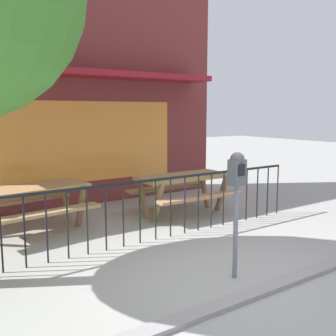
# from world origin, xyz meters

# --- Properties ---
(ground) EXTENTS (40.00, 40.00, 0.00)m
(ground) POSITION_xyz_m (0.00, 0.00, 0.00)
(ground) COLOR #969692
(pub_storefront) EXTENTS (7.07, 1.32, 5.22)m
(pub_storefront) POSITION_xyz_m (0.00, 4.87, 2.60)
(pub_storefront) COLOR #49260E
(pub_storefront) RESTS_ON ground
(patio_fence_front) EXTENTS (5.96, 0.04, 0.97)m
(patio_fence_front) POSITION_xyz_m (0.00, 1.80, 0.66)
(patio_fence_front) COLOR black
(patio_fence_front) RESTS_ON ground
(picnic_table_left) EXTENTS (1.94, 1.55, 0.79)m
(picnic_table_left) POSITION_xyz_m (-1.34, 3.26, 0.61)
(picnic_table_left) COLOR #A37A4B
(picnic_table_left) RESTS_ON ground
(picnic_table_right) EXTENTS (1.84, 1.41, 0.79)m
(picnic_table_right) POSITION_xyz_m (1.41, 2.80, 0.61)
(picnic_table_right) COLOR olive
(picnic_table_right) RESTS_ON ground
(parking_meter_near) EXTENTS (0.18, 0.17, 1.52)m
(parking_meter_near) POSITION_xyz_m (0.16, 0.07, 1.18)
(parking_meter_near) COLOR slate
(parking_meter_near) RESTS_ON ground
(curb_edge) EXTENTS (9.90, 0.20, 0.11)m
(curb_edge) POSITION_xyz_m (0.00, -0.41, 0.00)
(curb_edge) COLOR gray
(curb_edge) RESTS_ON ground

